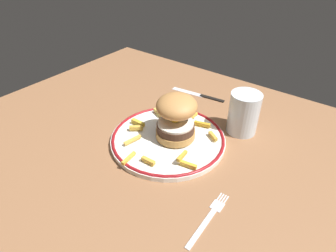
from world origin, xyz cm
name	(u,v)px	position (x,y,z in cm)	size (l,w,h in cm)	color
ground_plane	(177,154)	(0.00, 0.00, -2.00)	(118.08, 87.39, 4.00)	brown
dinner_plate	(168,138)	(-3.29, 0.74, 0.84)	(28.56, 28.56, 1.60)	white
burger	(176,116)	(-2.11, 2.42, 6.98)	(13.65, 13.79, 10.82)	#B68241
fries_pile	(171,127)	(-4.65, 3.66, 2.11)	(23.38, 27.29, 1.57)	gold
water_glass	(243,115)	(9.31, 15.93, 4.77)	(7.74, 7.74, 10.95)	silver
fork	(209,217)	(16.71, -13.05, 0.18)	(2.28, 14.44, 0.36)	silver
knife	(202,95)	(-8.69, 25.63, 0.26)	(18.05, 3.58, 0.70)	black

